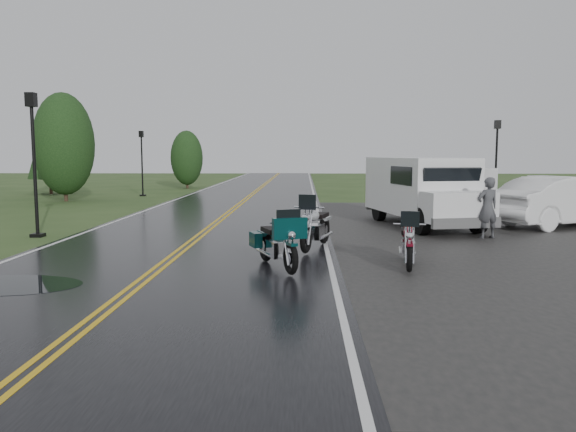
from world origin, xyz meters
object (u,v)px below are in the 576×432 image
(motorcycle_silver, at_px, (306,227))
(sedan_white, at_px, (564,202))
(motorcycle_teal, at_px, (291,245))
(van_white, at_px, (423,196))
(person_at_van, at_px, (488,209))
(lamp_post_far_left, at_px, (142,163))
(lamp_post_far_right, at_px, (496,164))
(motorcycle_red, at_px, (410,245))
(lamp_post_near_left, at_px, (34,165))

(motorcycle_silver, height_order, sedan_white, sedan_white)
(motorcycle_teal, height_order, motorcycle_silver, motorcycle_silver)
(motorcycle_silver, bearing_deg, van_white, 61.40)
(person_at_van, distance_m, lamp_post_far_left, 22.51)
(motorcycle_silver, relative_size, lamp_post_far_right, 0.59)
(person_at_van, distance_m, sedan_white, 4.50)
(motorcycle_teal, relative_size, van_white, 0.37)
(person_at_van, bearing_deg, motorcycle_teal, 26.15)
(lamp_post_far_right, bearing_deg, motorcycle_silver, -125.12)
(motorcycle_red, xyz_separation_m, motorcycle_silver, (-2.17, 2.17, 0.09))
(motorcycle_teal, height_order, person_at_van, person_at_van)
(motorcycle_teal, bearing_deg, sedan_white, 19.60)
(lamp_post_near_left, distance_m, lamp_post_far_right, 19.68)
(person_at_van, relative_size, lamp_post_near_left, 0.41)
(lamp_post_far_left, bearing_deg, lamp_post_far_right, -20.21)
(motorcycle_silver, bearing_deg, motorcycle_red, -28.24)
(motorcycle_teal, bearing_deg, lamp_post_far_left, 91.27)
(van_white, relative_size, person_at_van, 3.43)
(motorcycle_teal, distance_m, person_at_van, 7.87)
(sedan_white, height_order, lamp_post_far_left, lamp_post_far_left)
(motorcycle_silver, relative_size, lamp_post_far_left, 0.62)
(van_white, xyz_separation_m, lamp_post_far_left, (-13.36, 15.95, 0.73))
(motorcycle_silver, xyz_separation_m, lamp_post_near_left, (-8.23, 2.99, 1.48))
(lamp_post_near_left, relative_size, lamp_post_far_left, 1.12)
(motorcycle_teal, distance_m, lamp_post_far_right, 17.78)
(motorcycle_red, relative_size, person_at_van, 1.17)
(person_at_van, relative_size, sedan_white, 0.34)
(motorcycle_silver, relative_size, van_white, 0.39)
(motorcycle_red, bearing_deg, van_white, 84.04)
(van_white, height_order, person_at_van, van_white)
(motorcycle_teal, relative_size, lamp_post_far_right, 0.56)
(lamp_post_far_left, relative_size, lamp_post_far_right, 0.95)
(lamp_post_far_left, bearing_deg, person_at_van, -47.65)
(van_white, bearing_deg, person_at_van, -33.15)
(sedan_white, distance_m, lamp_post_far_left, 23.25)
(lamp_post_far_left, bearing_deg, sedan_white, -36.51)
(lamp_post_far_right, bearing_deg, van_white, -120.18)
(person_at_van, bearing_deg, van_white, -37.60)
(motorcycle_red, distance_m, van_white, 5.95)
(lamp_post_far_left, bearing_deg, motorcycle_silver, -63.49)
(motorcycle_red, distance_m, person_at_van, 6.03)
(lamp_post_near_left, height_order, lamp_post_far_right, lamp_post_near_left)
(motorcycle_red, relative_size, lamp_post_near_left, 0.49)
(van_white, relative_size, lamp_post_far_left, 1.60)
(motorcycle_silver, bearing_deg, lamp_post_far_left, 133.29)
(person_at_van, distance_m, lamp_post_near_left, 13.71)
(lamp_post_near_left, bearing_deg, motorcycle_silver, -19.93)
(lamp_post_far_left, distance_m, lamp_post_far_right, 19.86)
(sedan_white, bearing_deg, lamp_post_far_left, 29.25)
(lamp_post_near_left, distance_m, lamp_post_far_left, 16.60)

